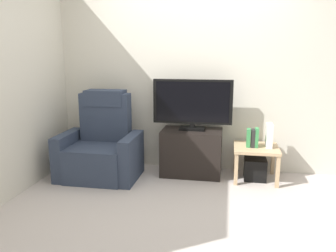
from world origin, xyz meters
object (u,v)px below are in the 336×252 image
(book_middle, at_px, (253,138))
(book_rightmost, at_px, (257,138))
(tv_stand, at_px, (192,152))
(game_console, at_px, (269,135))
(television, at_px, (192,103))
(recliner_armchair, at_px, (101,147))
(side_table, at_px, (256,152))
(book_leftmost, at_px, (248,138))
(subwoofer_box, at_px, (255,169))

(book_middle, xyz_separation_m, book_rightmost, (0.04, 0.00, 0.01))
(tv_stand, xyz_separation_m, game_console, (0.95, -0.04, 0.27))
(television, bearing_deg, recliner_armchair, -166.09)
(side_table, bearing_deg, book_middle, -156.67)
(tv_stand, distance_m, book_rightmost, 0.84)
(game_console, bearing_deg, book_middle, -171.09)
(tv_stand, xyz_separation_m, side_table, (0.80, -0.05, 0.06))
(tv_stand, relative_size, game_console, 2.62)
(television, distance_m, side_table, 0.99)
(television, relative_size, recliner_armchair, 0.93)
(side_table, height_order, book_leftmost, book_leftmost)
(recliner_armchair, bearing_deg, side_table, 13.97)
(book_leftmost, xyz_separation_m, book_rightmost, (0.10, 0.00, 0.01))
(tv_stand, height_order, book_rightmost, book_rightmost)
(television, xyz_separation_m, book_leftmost, (0.70, -0.09, -0.39))
(tv_stand, distance_m, subwoofer_box, 0.82)
(recliner_armchair, distance_m, side_table, 1.94)
(recliner_armchair, height_order, book_rightmost, recliner_armchair)
(book_leftmost, bearing_deg, side_table, 11.31)
(television, xyz_separation_m, side_table, (0.80, -0.07, -0.57))
(tv_stand, relative_size, side_table, 1.41)
(tv_stand, height_order, book_leftmost, book_leftmost)
(tv_stand, distance_m, game_console, 0.99)
(subwoofer_box, bearing_deg, book_rightmost, -100.95)
(book_rightmost, relative_size, game_console, 0.82)
(recliner_armchair, relative_size, subwoofer_box, 4.05)
(subwoofer_box, distance_m, book_middle, 0.40)
(side_table, distance_m, book_leftmost, 0.20)
(book_rightmost, bearing_deg, book_leftmost, 180.00)
(television, bearing_deg, game_console, -3.52)
(book_middle, bearing_deg, book_rightmost, 0.00)
(tv_stand, height_order, subwoofer_box, tv_stand)
(book_middle, bearing_deg, side_table, 23.33)
(book_leftmost, bearing_deg, subwoofer_box, 11.31)
(tv_stand, bearing_deg, side_table, -3.52)
(recliner_armchair, distance_m, game_console, 2.09)
(recliner_armchair, xyz_separation_m, game_console, (2.07, 0.22, 0.19))
(book_rightmost, height_order, game_console, game_console)
(subwoofer_box, bearing_deg, tv_stand, 176.48)
(game_console, bearing_deg, recliner_armchair, -173.93)
(side_table, height_order, book_middle, book_middle)
(tv_stand, relative_size, recliner_armchair, 0.71)
(recliner_armchair, bearing_deg, tv_stand, 20.74)
(tv_stand, xyz_separation_m, television, (0.00, 0.02, 0.63))
(book_rightmost, bearing_deg, side_table, 79.05)
(television, distance_m, recliner_armchair, 1.29)
(subwoofer_box, bearing_deg, book_leftmost, -168.69)
(tv_stand, height_order, side_table, tv_stand)
(book_rightmost, bearing_deg, book_middle, 180.00)
(tv_stand, relative_size, book_rightmost, 3.20)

